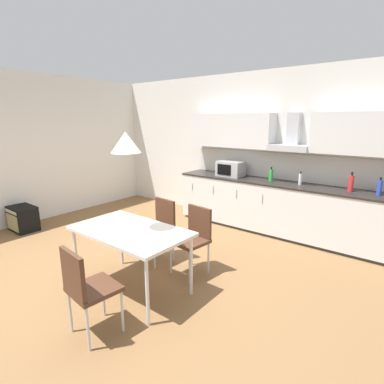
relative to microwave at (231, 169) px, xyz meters
The scene contains 17 objects.
ground_plane 2.77m from the microwave, 88.47° to the right, with size 9.32×8.61×0.02m, color brown.
wall_back 0.51m from the microwave, 79.34° to the left, with size 7.46×0.10×2.80m, color silver.
wall_left 4.03m from the microwave, 140.37° to the right, with size 0.10×6.89×2.80m, color silver.
kitchen_counter 1.21m from the microwave, ahead, with size 3.99×0.65×0.91m.
backsplash_tile 1.11m from the microwave, 15.84° to the left, with size 3.97×0.02×0.46m, color silver.
upper_wall_cabinets 1.28m from the microwave, ahead, with size 3.97×0.40×0.62m.
microwave is the anchor object (origin of this frame).
bottle_blue 2.42m from the microwave, ahead, with size 0.06×0.06×0.26m.
bottle_red 2.05m from the microwave, ahead, with size 0.08×0.08×0.29m.
bottle_white 1.30m from the microwave, ahead, with size 0.06×0.06×0.22m.
bottle_green 0.80m from the microwave, ahead, with size 0.07×0.07×0.25m.
dining_table 2.83m from the microwave, 82.46° to the right, with size 1.34×0.79×0.75m.
chair_far_right 2.18m from the microwave, 71.26° to the right, with size 0.44×0.44×0.87m.
chair_near_right 3.65m from the microwave, 79.47° to the right, with size 0.44×0.44×0.87m.
chair_far_left 2.07m from the microwave, 87.88° to the right, with size 0.44×0.44×0.87m.
guitar_amp 3.90m from the microwave, 134.91° to the right, with size 0.52×0.37×0.44m.
pendant_lamp 2.88m from the microwave, 82.46° to the right, with size 0.32×0.32×0.22m, color silver.
Camera 1 is at (2.81, -2.29, 1.94)m, focal length 28.00 mm.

